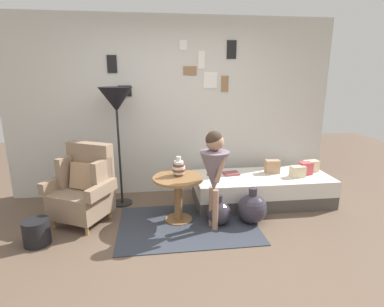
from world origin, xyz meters
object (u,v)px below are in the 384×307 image
Objects in this scene: armchair at (84,188)px; magazine_basket at (37,232)px; demijohn_near at (219,212)px; daybed at (261,189)px; vase_striped at (179,168)px; demijohn_far at (252,208)px; person_child at (214,167)px; floor_lamp at (116,103)px; book_on_daybed at (231,173)px; side_table at (178,189)px.

magazine_basket is at bearing -129.98° from armchair.
demijohn_near is at bearing 5.05° from magazine_basket.
daybed is 7.84× the size of vase_striped.
demijohn_far is at bearing -1.18° from demijohn_near.
demijohn_near is (0.46, -0.22, -0.52)m from vase_striped.
person_child is 0.62m from demijohn_near.
armchair is 3.46× the size of magazine_basket.
armchair is at bearing 165.27° from person_child.
armchair is at bearing 168.94° from demijohn_near.
daybed is 2.90m from magazine_basket.
book_on_daybed is at bearing -3.60° from floor_lamp.
person_child reaches higher than demijohn_near.
daybed is (2.38, 0.25, -0.24)m from armchair.
floor_lamp reaches higher than side_table.
book_on_daybed is 2.54m from magazine_basket.
daybed is at bearing 38.24° from person_child.
daybed is 0.67m from demijohn_far.
book_on_daybed is 0.73m from demijohn_far.
demijohn_near is (1.63, -0.32, -0.29)m from armchair.
vase_striped is 0.95m from book_on_daybed.
armchair is 0.82× the size of person_child.
demijohn_near is at bearing -115.70° from book_on_daybed.
demijohn_far is (0.88, -0.23, -0.49)m from vase_striped.
side_table is at bearing -39.17° from floor_lamp.
daybed reaches higher than magazine_basket.
armchair is 1.16m from side_table.
floor_lamp is 3.60× the size of demijohn_far.
demijohn_far is (0.42, -0.01, 0.03)m from demijohn_near.
vase_striped reaches higher than demijohn_near.
armchair reaches higher than vase_striped.
book_on_daybed is at bearing 165.55° from daybed.
armchair is 1.19m from vase_striped.
daybed is at bearing 60.05° from demijohn_far.
person_child is (-0.84, -0.66, 0.56)m from daybed.
side_table is (1.15, -0.15, -0.02)m from armchair.
armchair reaches higher than demijohn_near.
person_child is 5.38× the size of book_on_daybed.
vase_striped is at bearing 165.42° from demijohn_far.
vase_striped is (0.01, 0.05, 0.26)m from side_table.
person_child is 2.61× the size of demijohn_far.
person_child is at bearing -171.05° from demijohn_far.
daybed is 4.21× the size of demijohn_far.
daybed is at bearing 15.06° from magazine_basket.
demijohn_near reaches higher than magazine_basket.
armchair is 2.14× the size of demijohn_far.
side_table reaches higher than demijohn_near.
vase_striped is 0.54× the size of demijohn_far.
floor_lamp is (-0.76, 0.56, 0.75)m from vase_striped.
magazine_basket is (-0.82, -0.96, -1.28)m from floor_lamp.
demijohn_near is (0.48, -0.17, -0.26)m from side_table.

